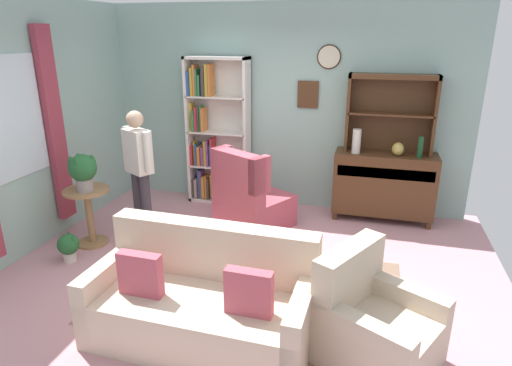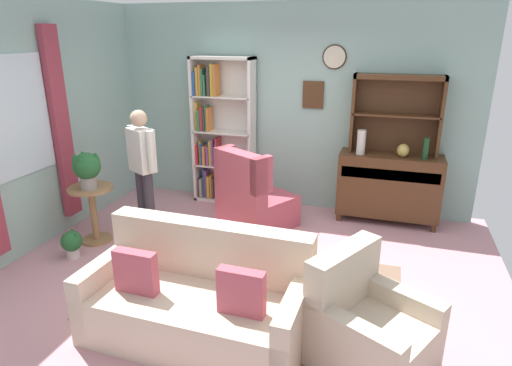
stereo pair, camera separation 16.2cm
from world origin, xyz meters
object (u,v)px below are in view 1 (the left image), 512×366
Objects in this scene: bookshelf at (213,134)px; plant_stand at (89,211)px; sideboard_hutch at (391,103)px; vase_tall at (357,141)px; coffee_table at (255,261)px; sideboard at (384,183)px; armchair_floral at (375,327)px; wingback_chair at (250,200)px; book_stack at (248,247)px; potted_plant_small at (69,246)px; person_reading at (139,165)px; potted_plant_large at (83,170)px; couch_floral at (203,302)px; bottle_wine at (420,147)px; vase_round at (398,149)px.

plant_stand is (-0.91, -1.75, -0.60)m from bookshelf.
sideboard_hutch is (2.43, 0.03, 0.54)m from bookshelf.
coffee_table is (-0.78, -2.10, -0.72)m from vase_tall.
armchair_floral is at bearing -91.21° from sideboard.
wingback_chair reaches higher than book_stack.
sideboard_hutch reaches higher than wingback_chair.
book_stack reaches higher than potted_plant_small.
sideboard_hutch is (0.00, 0.11, 1.05)m from sideboard.
person_reading is 7.29× the size of book_stack.
sideboard is at bearing 26.55° from plant_stand.
sideboard is 3.76m from potted_plant_large.
potted_plant_small is at bearing -146.29° from sideboard_hutch.
vase_tall is at bearing 69.77° from couch_floral.
coffee_table is at bearing -13.26° from plant_stand.
bottle_wine is (0.39, -0.09, 0.55)m from sideboard.
vase_tall reaches higher than book_stack.
vase_round is 3.87m from plant_stand.
bottle_wine is at bearing 51.29° from book_stack.
vase_round is at bearing -27.17° from sideboard.
armchair_floral is at bearing -12.27° from potted_plant_small.
bookshelf is 6.52× the size of potted_plant_small.
sideboard_hutch is at bearing 33.71° from potted_plant_small.
coffee_table is 3.74× the size of book_stack.
bookshelf is 2.49m from sideboard_hutch.
sideboard is 4.04× the size of potted_plant_small.
wingback_chair is at bearing 24.11° from person_reading.
sideboard_hutch is at bearing 126.48° from vase_round.
armchair_floral is (-0.45, -2.73, -0.76)m from bottle_wine.
potted_plant_large is (-3.44, -1.66, -0.06)m from vase_round.
person_reading is (-1.22, -0.54, 0.52)m from wingback_chair.
sideboard reaches higher than potted_plant_small.
plant_stand is (-1.70, -0.93, 0.04)m from wingback_chair.
bottle_wine is 2.24m from wingback_chair.
vase_round is 2.85m from armchair_floral.
coffee_table is (0.47, -1.44, -0.03)m from wingback_chair.
book_stack is (-1.26, -2.15, -0.04)m from sideboard.
couch_floral is at bearing -116.26° from sideboard.
plant_stand is 2.14m from book_stack.
book_stack is (1.60, -0.87, -0.44)m from person_reading.
armchair_floral is 3.25m from person_reading.
vase_tall is at bearing 179.34° from bottle_wine.
plant_stand is 0.87× the size of coffee_table.
book_stack is (-1.26, -2.26, -1.09)m from sideboard_hutch.
armchair_floral is at bearing -18.63° from potted_plant_large.
bottle_wine is at bearing 57.04° from couch_floral.
person_reading is at bearing 151.22° from armchair_floral.
plant_stand is 2.23m from coffee_table.
bottle_wine is 4.10m from plant_stand.
potted_plant_large is 0.63m from person_reading.
person_reading reaches higher than potted_plant_large.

